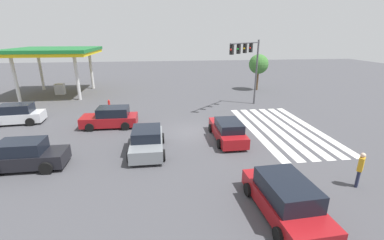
{
  "coord_description": "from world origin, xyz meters",
  "views": [
    {
      "loc": [
        -18.06,
        2.29,
        7.16
      ],
      "look_at": [
        0.0,
        0.0,
        1.03
      ],
      "focal_mm": 24.0,
      "sensor_mm": 36.0,
      "label": 1
    }
  ],
  "objects_px": {
    "car_4": "(227,130)",
    "car_6": "(25,155)",
    "car_5": "(111,118)",
    "fire_hydrant": "(109,104)",
    "traffic_signal_mast": "(248,58)",
    "tree_corner_a": "(259,64)",
    "car_2": "(16,114)",
    "car_1": "(285,198)",
    "car_3": "(147,141)",
    "pedestrian": "(360,168)"
  },
  "relations": [
    {
      "from": "traffic_signal_mast",
      "to": "car_3",
      "type": "distance_m",
      "value": 13.8
    },
    {
      "from": "tree_corner_a",
      "to": "car_5",
      "type": "bearing_deg",
      "value": 126.14
    },
    {
      "from": "tree_corner_a",
      "to": "car_2",
      "type": "bearing_deg",
      "value": 112.98
    },
    {
      "from": "car_5",
      "to": "traffic_signal_mast",
      "type": "bearing_deg",
      "value": -161.07
    },
    {
      "from": "car_5",
      "to": "car_6",
      "type": "xyz_separation_m",
      "value": [
        -6.35,
        3.54,
        0.01
      ]
    },
    {
      "from": "car_2",
      "to": "car_3",
      "type": "xyz_separation_m",
      "value": [
        -6.89,
        -11.02,
        -0.05
      ]
    },
    {
      "from": "car_2",
      "to": "car_5",
      "type": "bearing_deg",
      "value": 162.59
    },
    {
      "from": "traffic_signal_mast",
      "to": "car_1",
      "type": "relative_size",
      "value": 1.38
    },
    {
      "from": "traffic_signal_mast",
      "to": "fire_hydrant",
      "type": "distance_m",
      "value": 14.53
    },
    {
      "from": "car_1",
      "to": "pedestrian",
      "type": "xyz_separation_m",
      "value": [
        1.45,
        -4.5,
        0.28
      ]
    },
    {
      "from": "car_2",
      "to": "traffic_signal_mast",
      "type": "bearing_deg",
      "value": -178.36
    },
    {
      "from": "traffic_signal_mast",
      "to": "car_3",
      "type": "bearing_deg",
      "value": -1.06
    },
    {
      "from": "car_3",
      "to": "car_4",
      "type": "relative_size",
      "value": 0.9
    },
    {
      "from": "car_3",
      "to": "car_5",
      "type": "distance_m",
      "value": 5.94
    },
    {
      "from": "car_4",
      "to": "fire_hydrant",
      "type": "xyz_separation_m",
      "value": [
        9.46,
        9.8,
        -0.26
      ]
    },
    {
      "from": "car_5",
      "to": "pedestrian",
      "type": "bearing_deg",
      "value": 143.48
    },
    {
      "from": "traffic_signal_mast",
      "to": "car_3",
      "type": "relative_size",
      "value": 1.55
    },
    {
      "from": "tree_corner_a",
      "to": "fire_hydrant",
      "type": "relative_size",
      "value": 5.44
    },
    {
      "from": "car_6",
      "to": "fire_hydrant",
      "type": "distance_m",
      "value": 12.3
    },
    {
      "from": "pedestrian",
      "to": "car_6",
      "type": "bearing_deg",
      "value": 35.6
    },
    {
      "from": "car_1",
      "to": "fire_hydrant",
      "type": "relative_size",
      "value": 5.55
    },
    {
      "from": "car_5",
      "to": "car_1",
      "type": "bearing_deg",
      "value": 128.27
    },
    {
      "from": "car_1",
      "to": "fire_hydrant",
      "type": "xyz_separation_m",
      "value": [
        17.53,
        10.12,
        -0.32
      ]
    },
    {
      "from": "car_2",
      "to": "fire_hydrant",
      "type": "xyz_separation_m",
      "value": [
        3.89,
        -6.78,
        -0.35
      ]
    },
    {
      "from": "car_5",
      "to": "pedestrian",
      "type": "relative_size",
      "value": 2.4
    },
    {
      "from": "traffic_signal_mast",
      "to": "car_5",
      "type": "distance_m",
      "value": 13.83
    },
    {
      "from": "traffic_signal_mast",
      "to": "car_4",
      "type": "bearing_deg",
      "value": 18.51
    },
    {
      "from": "car_4",
      "to": "pedestrian",
      "type": "bearing_deg",
      "value": -144.17
    },
    {
      "from": "car_1",
      "to": "car_5",
      "type": "xyz_separation_m",
      "value": [
        11.83,
        8.97,
        0.01
      ]
    },
    {
      "from": "car_2",
      "to": "car_1",
      "type": "bearing_deg",
      "value": 136.55
    },
    {
      "from": "fire_hydrant",
      "to": "car_6",
      "type": "bearing_deg",
      "value": 168.8
    },
    {
      "from": "car_5",
      "to": "tree_corner_a",
      "type": "relative_size",
      "value": 0.94
    },
    {
      "from": "car_1",
      "to": "car_3",
      "type": "height_order",
      "value": "car_1"
    },
    {
      "from": "traffic_signal_mast",
      "to": "car_1",
      "type": "height_order",
      "value": "traffic_signal_mast"
    },
    {
      "from": "car_6",
      "to": "tree_corner_a",
      "type": "xyz_separation_m",
      "value": [
        18.7,
        -20.45,
        2.63
      ]
    },
    {
      "from": "car_1",
      "to": "car_6",
      "type": "distance_m",
      "value": 13.65
    },
    {
      "from": "traffic_signal_mast",
      "to": "tree_corner_a",
      "type": "height_order",
      "value": "traffic_signal_mast"
    },
    {
      "from": "car_4",
      "to": "car_6",
      "type": "bearing_deg",
      "value": 101.81
    },
    {
      "from": "pedestrian",
      "to": "fire_hydrant",
      "type": "bearing_deg",
      "value": 1.19
    },
    {
      "from": "fire_hydrant",
      "to": "pedestrian",
      "type": "bearing_deg",
      "value": -137.73
    },
    {
      "from": "traffic_signal_mast",
      "to": "car_4",
      "type": "relative_size",
      "value": 1.39
    },
    {
      "from": "car_3",
      "to": "fire_hydrant",
      "type": "xyz_separation_m",
      "value": [
        10.78,
        4.24,
        -0.3
      ]
    },
    {
      "from": "car_4",
      "to": "pedestrian",
      "type": "xyz_separation_m",
      "value": [
        -6.62,
        -4.81,
        0.35
      ]
    },
    {
      "from": "car_5",
      "to": "fire_hydrant",
      "type": "relative_size",
      "value": 5.09
    },
    {
      "from": "car_1",
      "to": "car_4",
      "type": "xyz_separation_m",
      "value": [
        8.07,
        0.31,
        -0.06
      ]
    },
    {
      "from": "car_2",
      "to": "car_4",
      "type": "relative_size",
      "value": 0.9
    },
    {
      "from": "traffic_signal_mast",
      "to": "car_2",
      "type": "relative_size",
      "value": 1.55
    },
    {
      "from": "traffic_signal_mast",
      "to": "tree_corner_a",
      "type": "bearing_deg",
      "value": -162.75
    },
    {
      "from": "car_3",
      "to": "car_6",
      "type": "height_order",
      "value": "car_6"
    },
    {
      "from": "car_4",
      "to": "fire_hydrant",
      "type": "bearing_deg",
      "value": 45.81
    }
  ]
}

